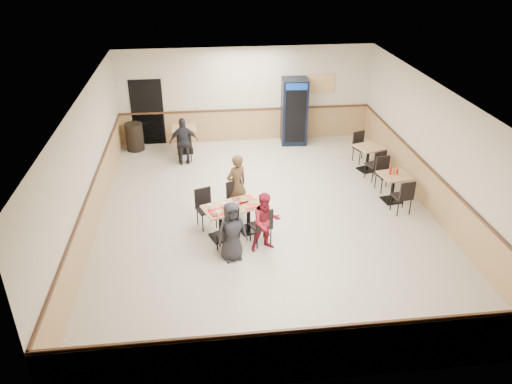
{
  "coord_description": "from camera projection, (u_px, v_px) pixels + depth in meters",
  "views": [
    {
      "loc": [
        -1.47,
        -10.26,
        6.11
      ],
      "look_at": [
        -0.33,
        -0.5,
        0.94
      ],
      "focal_mm": 35.0,
      "sensor_mm": 36.0,
      "label": 1
    }
  ],
  "objects": [
    {
      "name": "main_chairs",
      "position": [
        233.0,
        216.0,
        11.08
      ],
      "size": [
        1.7,
        1.93,
        0.93
      ],
      "rotation": [
        0.0,
        0.0,
        0.35
      ],
      "color": "black",
      "rests_on": "ground"
    },
    {
      "name": "lone_diner",
      "position": [
        184.0,
        141.0,
        14.38
      ],
      "size": [
        0.85,
        0.43,
        1.4
      ],
      "primitive_type": "imported",
      "rotation": [
        0.0,
        0.0,
        3.25
      ],
      "color": "black",
      "rests_on": "ground"
    },
    {
      "name": "room_shell",
      "position": [
        317.0,
        150.0,
        14.16
      ],
      "size": [
        10.0,
        10.0,
        10.0
      ],
      "color": "silver",
      "rests_on": "ground"
    },
    {
      "name": "side_table_far_chair_south",
      "position": [
        375.0,
        164.0,
        13.58
      ],
      "size": [
        0.54,
        0.54,
        0.92
      ],
      "primitive_type": null,
      "rotation": [
        0.0,
        0.0,
        3.47
      ],
      "color": "black",
      "rests_on": "ground"
    },
    {
      "name": "side_table_near_chair_north",
      "position": [
        385.0,
        174.0,
        12.99
      ],
      "size": [
        0.49,
        0.49,
        0.92
      ],
      "primitive_type": null,
      "rotation": [
        0.0,
        0.0,
        0.16
      ],
      "color": "black",
      "rests_on": "ground"
    },
    {
      "name": "main_table",
      "position": [
        235.0,
        215.0,
        11.09
      ],
      "size": [
        1.53,
        1.12,
        0.74
      ],
      "rotation": [
        0.0,
        0.0,
        0.35
      ],
      "color": "black",
      "rests_on": "ground"
    },
    {
      "name": "condiment_caddy",
      "position": [
        393.0,
        171.0,
        12.36
      ],
      "size": [
        0.23,
        0.06,
        0.2
      ],
      "color": "red",
      "rests_on": "side_table_near"
    },
    {
      "name": "pepsi_cooler",
      "position": [
        294.0,
        111.0,
        15.72
      ],
      "size": [
        0.84,
        0.84,
        2.08
      ],
      "rotation": [
        0.0,
        0.0,
        -0.07
      ],
      "color": "black",
      "rests_on": "ground"
    },
    {
      "name": "side_table_near",
      "position": [
        393.0,
        184.0,
        12.47
      ],
      "size": [
        0.78,
        0.78,
        0.73
      ],
      "rotation": [
        0.0,
        0.0,
        0.16
      ],
      "color": "black",
      "rests_on": "ground"
    },
    {
      "name": "back_table_chair_lone",
      "position": [
        184.0,
        144.0,
        14.71
      ],
      "size": [
        0.48,
        0.48,
        1.0
      ],
      "primitive_type": null,
      "rotation": [
        0.0,
        0.0,
        3.17
      ],
      "color": "black",
      "rests_on": "ground"
    },
    {
      "name": "diner_man_opposite",
      "position": [
        237.0,
        185.0,
        11.79
      ],
      "size": [
        0.67,
        0.6,
        1.53
      ],
      "primitive_type": "imported",
      "rotation": [
        0.0,
        0.0,
        3.68
      ],
      "color": "brown",
      "rests_on": "ground"
    },
    {
      "name": "ground",
      "position": [
        267.0,
        216.0,
        12.01
      ],
      "size": [
        10.0,
        10.0,
        0.0
      ],
      "primitive_type": "plane",
      "color": "beige",
      "rests_on": "ground"
    },
    {
      "name": "side_table_far_chair_north",
      "position": [
        362.0,
        147.0,
        14.61
      ],
      "size": [
        0.54,
        0.54,
        0.92
      ],
      "primitive_type": null,
      "rotation": [
        0.0,
        0.0,
        0.33
      ],
      "color": "black",
      "rests_on": "ground"
    },
    {
      "name": "diner_woman_right",
      "position": [
        266.0,
        222.0,
        10.48
      ],
      "size": [
        0.74,
        0.63,
        1.33
      ],
      "primitive_type": "imported",
      "rotation": [
        0.0,
        0.0,
        0.22
      ],
      "color": "maroon",
      "rests_on": "ground"
    },
    {
      "name": "side_table_far",
      "position": [
        368.0,
        155.0,
        14.08
      ],
      "size": [
        0.86,
        0.86,
        0.73
      ],
      "rotation": [
        0.0,
        0.0,
        0.33
      ],
      "color": "black",
      "rests_on": "ground"
    },
    {
      "name": "trash_bin",
      "position": [
        135.0,
        137.0,
        15.45
      ],
      "size": [
        0.54,
        0.54,
        0.86
      ],
      "primitive_type": "cylinder",
      "color": "black",
      "rests_on": "ground"
    },
    {
      "name": "back_table",
      "position": [
        185.0,
        136.0,
        15.25
      ],
      "size": [
        0.76,
        0.76,
        0.79
      ],
      "rotation": [
        0.0,
        0.0,
        0.03
      ],
      "color": "black",
      "rests_on": "ground"
    },
    {
      "name": "tabletop_clutter",
      "position": [
        236.0,
        205.0,
        10.93
      ],
      "size": [
        1.23,
        0.91,
        0.12
      ],
      "rotation": [
        0.0,
        0.0,
        0.35
      ],
      "color": "red",
      "rests_on": "main_table"
    },
    {
      "name": "side_table_near_chair_south",
      "position": [
        402.0,
        195.0,
        11.97
      ],
      "size": [
        0.49,
        0.49,
        0.92
      ],
      "primitive_type": null,
      "rotation": [
        0.0,
        0.0,
        3.3
      ],
      "color": "black",
      "rests_on": "ground"
    },
    {
      "name": "diner_woman_left",
      "position": [
        232.0,
        232.0,
        10.17
      ],
      "size": [
        0.73,
        0.58,
        1.31
      ],
      "primitive_type": "imported",
      "rotation": [
        0.0,
        0.0,
        0.28
      ],
      "color": "black",
      "rests_on": "ground"
    }
  ]
}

